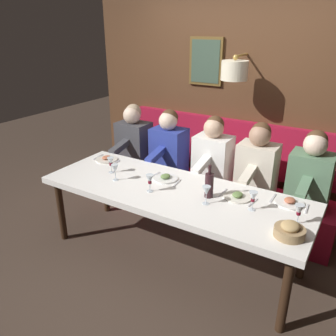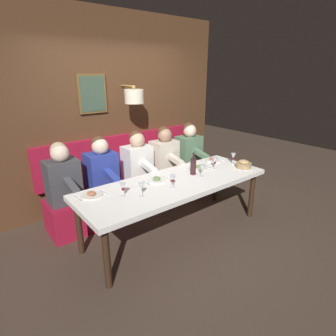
{
  "view_description": "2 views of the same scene",
  "coord_description": "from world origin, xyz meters",
  "px_view_note": "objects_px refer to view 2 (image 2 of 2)",
  "views": [
    {
      "loc": [
        -2.41,
        -1.43,
        2.14
      ],
      "look_at": [
        0.05,
        0.08,
        0.92
      ],
      "focal_mm": 36.32,
      "sensor_mm": 36.0,
      "label": 1
    },
    {
      "loc": [
        -2.46,
        2.08,
        2.05
      ],
      "look_at": [
        0.05,
        0.08,
        0.92
      ],
      "focal_mm": 29.53,
      "sensor_mm": 36.0,
      "label": 2
    }
  ],
  "objects_px": {
    "wine_glass_1": "(141,187)",
    "wine_bottle": "(193,166)",
    "diner_far": "(101,167)",
    "wine_glass_0": "(215,161)",
    "wine_glass_3": "(233,156)",
    "wine_glass_2": "(123,187)",
    "bread_bowl": "(244,164)",
    "diner_near": "(164,153)",
    "diner_nearest": "(189,148)",
    "diner_farthest": "(62,176)",
    "diner_middle": "(137,159)",
    "wine_glass_5": "(202,168)",
    "dining_table": "(176,186)",
    "wine_glass_4": "(173,179)"
  },
  "relations": [
    {
      "from": "diner_near",
      "to": "diner_middle",
      "type": "distance_m",
      "value": 0.51
    },
    {
      "from": "diner_near",
      "to": "diner_far",
      "type": "distance_m",
      "value": 1.09
    },
    {
      "from": "wine_glass_1",
      "to": "wine_glass_0",
      "type": "bearing_deg",
      "value": -84.2
    },
    {
      "from": "wine_glass_0",
      "to": "wine_bottle",
      "type": "xyz_separation_m",
      "value": [
        0.02,
        0.4,
        0.0
      ]
    },
    {
      "from": "diner_nearest",
      "to": "wine_glass_4",
      "type": "xyz_separation_m",
      "value": [
        -1.02,
        1.19,
        0.04
      ]
    },
    {
      "from": "wine_glass_2",
      "to": "wine_glass_4",
      "type": "distance_m",
      "value": 0.6
    },
    {
      "from": "diner_near",
      "to": "diner_middle",
      "type": "relative_size",
      "value": 1.0
    },
    {
      "from": "diner_farthest",
      "to": "diner_far",
      "type": "bearing_deg",
      "value": -90.0
    },
    {
      "from": "diner_nearest",
      "to": "dining_table",
      "type": "bearing_deg",
      "value": 130.51
    },
    {
      "from": "wine_glass_1",
      "to": "wine_glass_3",
      "type": "height_order",
      "value": "same"
    },
    {
      "from": "wine_glass_3",
      "to": "wine_bottle",
      "type": "bearing_deg",
      "value": 86.33
    },
    {
      "from": "diner_middle",
      "to": "wine_bottle",
      "type": "distance_m",
      "value": 0.91
    },
    {
      "from": "wine_glass_3",
      "to": "wine_bottle",
      "type": "xyz_separation_m",
      "value": [
        0.05,
        0.76,
        0.0
      ]
    },
    {
      "from": "diner_nearest",
      "to": "wine_glass_0",
      "type": "height_order",
      "value": "diner_nearest"
    },
    {
      "from": "wine_bottle",
      "to": "diner_near",
      "type": "bearing_deg",
      "value": -10.96
    },
    {
      "from": "diner_farthest",
      "to": "wine_glass_3",
      "type": "bearing_deg",
      "value": -111.81
    },
    {
      "from": "diner_far",
      "to": "wine_glass_3",
      "type": "height_order",
      "value": "diner_far"
    },
    {
      "from": "diner_nearest",
      "to": "diner_farthest",
      "type": "relative_size",
      "value": 1.0
    },
    {
      "from": "dining_table",
      "to": "diner_nearest",
      "type": "distance_m",
      "value": 1.36
    },
    {
      "from": "diner_near",
      "to": "diner_middle",
      "type": "height_order",
      "value": "same"
    },
    {
      "from": "wine_glass_1",
      "to": "bread_bowl",
      "type": "height_order",
      "value": "wine_glass_1"
    },
    {
      "from": "wine_glass_1",
      "to": "wine_glass_2",
      "type": "bearing_deg",
      "value": 52.08
    },
    {
      "from": "diner_farthest",
      "to": "wine_glass_0",
      "type": "bearing_deg",
      "value": -114.9
    },
    {
      "from": "diner_nearest",
      "to": "diner_farthest",
      "type": "distance_m",
      "value": 2.14
    },
    {
      "from": "dining_table",
      "to": "diner_nearest",
      "type": "height_order",
      "value": "diner_nearest"
    },
    {
      "from": "diner_middle",
      "to": "wine_glass_1",
      "type": "relative_size",
      "value": 4.82
    },
    {
      "from": "diner_farthest",
      "to": "diner_near",
      "type": "bearing_deg",
      "value": -90.0
    },
    {
      "from": "wine_glass_4",
      "to": "wine_bottle",
      "type": "bearing_deg",
      "value": -70.16
    },
    {
      "from": "diner_nearest",
      "to": "wine_glass_5",
      "type": "xyz_separation_m",
      "value": [
        -0.97,
        0.66,
        0.04
      ]
    },
    {
      "from": "diner_near",
      "to": "wine_glass_3",
      "type": "xyz_separation_m",
      "value": [
        -0.89,
        -0.6,
        0.04
      ]
    },
    {
      "from": "dining_table",
      "to": "diner_farthest",
      "type": "xyz_separation_m",
      "value": [
        0.88,
        1.11,
        0.14
      ]
    },
    {
      "from": "dining_table",
      "to": "diner_farthest",
      "type": "bearing_deg",
      "value": 51.54
    },
    {
      "from": "wine_glass_1",
      "to": "bread_bowl",
      "type": "bearing_deg",
      "value": -93.25
    },
    {
      "from": "wine_glass_2",
      "to": "wine_glass_5",
      "type": "distance_m",
      "value": 1.12
    },
    {
      "from": "wine_glass_0",
      "to": "wine_glass_2",
      "type": "bearing_deg",
      "value": 90.47
    },
    {
      "from": "wine_glass_0",
      "to": "wine_bottle",
      "type": "bearing_deg",
      "value": 86.89
    },
    {
      "from": "wine_glass_2",
      "to": "diner_far",
      "type": "bearing_deg",
      "value": -10.3
    },
    {
      "from": "wine_glass_0",
      "to": "wine_glass_1",
      "type": "distance_m",
      "value": 1.33
    },
    {
      "from": "diner_nearest",
      "to": "bread_bowl",
      "type": "relative_size",
      "value": 3.6
    },
    {
      "from": "dining_table",
      "to": "diner_near",
      "type": "xyz_separation_m",
      "value": [
        0.88,
        -0.5,
        0.14
      ]
    },
    {
      "from": "diner_middle",
      "to": "dining_table",
      "type": "bearing_deg",
      "value": -179.65
    },
    {
      "from": "diner_far",
      "to": "wine_glass_0",
      "type": "xyz_separation_m",
      "value": [
        -0.86,
        -1.33,
        0.04
      ]
    },
    {
      "from": "wine_glass_1",
      "to": "wine_glass_4",
      "type": "relative_size",
      "value": 1.0
    },
    {
      "from": "diner_near",
      "to": "wine_glass_1",
      "type": "xyz_separation_m",
      "value": [
        -0.99,
        1.09,
        0.04
      ]
    },
    {
      "from": "diner_near",
      "to": "wine_glass_1",
      "type": "bearing_deg",
      "value": 132.44
    },
    {
      "from": "diner_middle",
      "to": "wine_glass_4",
      "type": "relative_size",
      "value": 4.82
    },
    {
      "from": "wine_glass_1",
      "to": "wine_bottle",
      "type": "bearing_deg",
      "value": -80.4
    },
    {
      "from": "wine_glass_5",
      "to": "bread_bowl",
      "type": "bearing_deg",
      "value": -99.85
    },
    {
      "from": "wine_glass_2",
      "to": "wine_bottle",
      "type": "distance_m",
      "value": 1.08
    },
    {
      "from": "diner_farthest",
      "to": "bread_bowl",
      "type": "relative_size",
      "value": 3.6
    }
  ]
}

